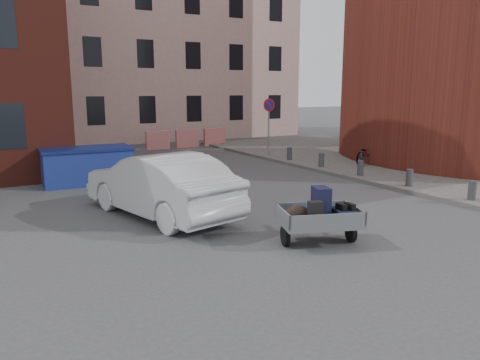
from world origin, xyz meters
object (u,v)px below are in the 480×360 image
silver_car (160,185)px  bicycle (365,154)px  dumpster (87,165)px  trailer (319,216)px

silver_car → bicycle: (10.02, 3.07, -0.24)m
silver_car → bicycle: size_ratio=2.90×
dumpster → bicycle: size_ratio=1.79×
trailer → silver_car: (-2.09, 3.73, 0.20)m
silver_car → dumpster: bearing=-95.3°
trailer → bicycle: 10.45m
trailer → bicycle: size_ratio=1.17×
dumpster → bicycle: dumpster is taller
bicycle → trailer: bearing=105.7°
dumpster → silver_car: silver_car is taller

